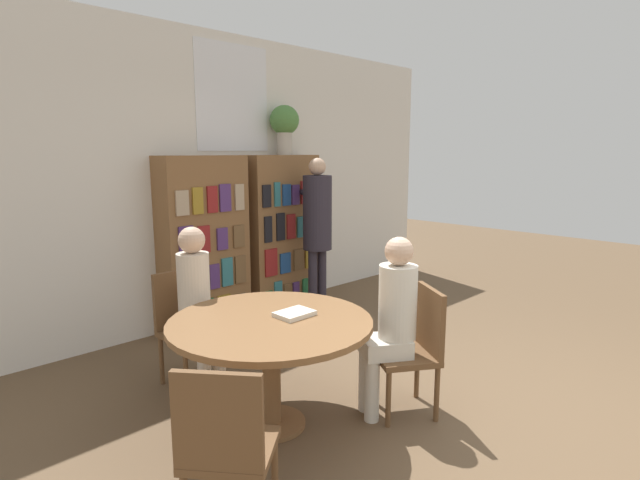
{
  "coord_description": "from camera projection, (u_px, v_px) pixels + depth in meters",
  "views": [
    {
      "loc": [
        -3.16,
        -1.1,
        1.79
      ],
      "look_at": [
        -0.22,
        1.87,
        1.05
      ],
      "focal_mm": 28.0,
      "sensor_mm": 36.0,
      "label": 1
    }
  ],
  "objects": [
    {
      "name": "ground_plane",
      "position": [
        544.0,
        429.0,
        3.27
      ],
      "size": [
        16.0,
        16.0,
        0.0
      ],
      "primitive_type": "plane",
      "color": "brown"
    },
    {
      "name": "wall_back",
      "position": [
        233.0,
        179.0,
        5.41
      ],
      "size": [
        6.4,
        0.07,
        3.0
      ],
      "color": "silver",
      "rests_on": "ground_plane"
    },
    {
      "name": "bookshelf_left",
      "position": [
        204.0,
        244.0,
        5.03
      ],
      "size": [
        0.9,
        0.34,
        1.76
      ],
      "color": "brown",
      "rests_on": "ground_plane"
    },
    {
      "name": "bookshelf_right",
      "position": [
        282.0,
        233.0,
        5.74
      ],
      "size": [
        0.9,
        0.34,
        1.76
      ],
      "color": "brown",
      "rests_on": "ground_plane"
    },
    {
      "name": "flower_vase",
      "position": [
        284.0,
        124.0,
        5.58
      ],
      "size": [
        0.33,
        0.33,
        0.55
      ],
      "color": "#B7AD9E",
      "rests_on": "bookshelf_right"
    },
    {
      "name": "reading_table",
      "position": [
        271.0,
        336.0,
        3.2
      ],
      "size": [
        1.31,
        1.31,
        0.73
      ],
      "color": "brown",
      "rests_on": "ground_plane"
    },
    {
      "name": "chair_near_camera",
      "position": [
        226.0,
        444.0,
        2.25
      ],
      "size": [
        0.56,
        0.56,
        0.88
      ],
      "rotation": [
        0.0,
        0.0,
        -0.89
      ],
      "color": "brown",
      "rests_on": "ground_plane"
    },
    {
      "name": "chair_left_side",
      "position": [
        185.0,
        321.0,
        3.89
      ],
      "size": [
        0.42,
        0.42,
        0.88
      ],
      "rotation": [
        0.0,
        0.0,
        -3.09
      ],
      "color": "brown",
      "rests_on": "ground_plane"
    },
    {
      "name": "chair_far_side",
      "position": [
        415.0,
        344.0,
        3.42
      ],
      "size": [
        0.55,
        0.55,
        0.88
      ],
      "rotation": [
        0.0,
        0.0,
        0.99
      ],
      "color": "brown",
      "rests_on": "ground_plane"
    },
    {
      "name": "seated_reader_left",
      "position": [
        198.0,
        299.0,
        3.73
      ],
      "size": [
        0.26,
        0.37,
        1.25
      ],
      "rotation": [
        0.0,
        0.0,
        -3.09
      ],
      "color": "beige",
      "rests_on": "ground_plane"
    },
    {
      "name": "seated_reader_right",
      "position": [
        391.0,
        316.0,
        3.35
      ],
      "size": [
        0.41,
        0.39,
        1.24
      ],
      "rotation": [
        0.0,
        0.0,
        0.99
      ],
      "color": "silver",
      "rests_on": "ground_plane"
    },
    {
      "name": "librarian_standing",
      "position": [
        317.0,
        220.0,
        5.41
      ],
      "size": [
        0.31,
        0.58,
        1.73
      ],
      "color": "#28232D",
      "rests_on": "ground_plane"
    },
    {
      "name": "open_book_on_table",
      "position": [
        294.0,
        314.0,
        3.25
      ],
      "size": [
        0.24,
        0.18,
        0.03
      ],
      "color": "silver",
      "rests_on": "reading_table"
    }
  ]
}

